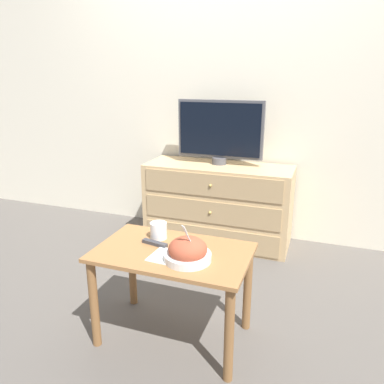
# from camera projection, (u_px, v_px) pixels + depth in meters

# --- Properties ---
(ground_plane) EXTENTS (12.00, 12.00, 0.00)m
(ground_plane) POSITION_uv_depth(u_px,v_px,m) (226.00, 229.00, 3.37)
(ground_plane) COLOR #56514C
(wall_back) EXTENTS (12.00, 0.05, 2.60)m
(wall_back) POSITION_uv_depth(u_px,v_px,m) (231.00, 79.00, 3.01)
(wall_back) COLOR silver
(wall_back) RESTS_ON ground_plane
(dresser) EXTENTS (1.17, 0.45, 0.65)m
(dresser) POSITION_uv_depth(u_px,v_px,m) (218.00, 204.00, 3.06)
(dresser) COLOR tan
(dresser) RESTS_ON ground_plane
(tv) EXTENTS (0.69, 0.12, 0.50)m
(tv) POSITION_uv_depth(u_px,v_px,m) (220.00, 131.00, 2.93)
(tv) COLOR #515156
(tv) RESTS_ON dresser
(coffee_table) EXTENTS (0.77, 0.47, 0.50)m
(coffee_table) POSITION_uv_depth(u_px,v_px,m) (173.00, 268.00, 1.88)
(coffee_table) COLOR #9E6B3D
(coffee_table) RESTS_ON ground_plane
(takeout_bowl) EXTENTS (0.22, 0.22, 0.19)m
(takeout_bowl) POSITION_uv_depth(u_px,v_px,m) (188.00, 252.00, 1.74)
(takeout_bowl) COLOR silver
(takeout_bowl) RESTS_ON coffee_table
(drink_cup) EXTENTS (0.09, 0.09, 0.09)m
(drink_cup) POSITION_uv_depth(u_px,v_px,m) (159.00, 231.00, 1.98)
(drink_cup) COLOR beige
(drink_cup) RESTS_ON coffee_table
(napkin) EXTENTS (0.17, 0.17, 0.00)m
(napkin) POSITION_uv_depth(u_px,v_px,m) (167.00, 256.00, 1.79)
(napkin) COLOR white
(napkin) RESTS_ON coffee_table
(remote_control) EXTENTS (0.15, 0.06, 0.02)m
(remote_control) POSITION_uv_depth(u_px,v_px,m) (155.00, 243.00, 1.91)
(remote_control) COLOR #38383D
(remote_control) RESTS_ON coffee_table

